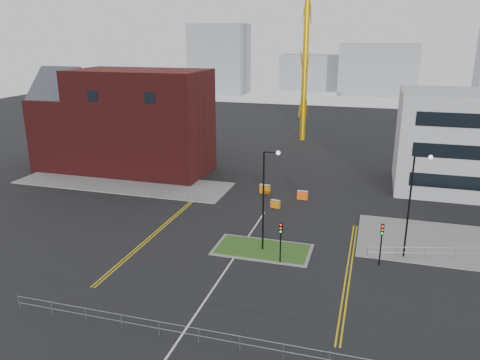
# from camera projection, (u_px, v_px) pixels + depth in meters

# --- Properties ---
(ground) EXTENTS (200.00, 200.00, 0.00)m
(ground) POSITION_uv_depth(u_px,v_px,m) (211.00, 292.00, 34.89)
(ground) COLOR black
(ground) RESTS_ON ground
(pavement_left) EXTENTS (28.00, 8.00, 0.12)m
(pavement_left) POSITION_uv_depth(u_px,v_px,m) (123.00, 183.00, 60.42)
(pavement_left) COLOR slate
(pavement_left) RESTS_ON ground
(island_kerb) EXTENTS (8.60, 4.60, 0.08)m
(island_kerb) POSITION_uv_depth(u_px,v_px,m) (263.00, 250.00, 41.67)
(island_kerb) COLOR slate
(island_kerb) RESTS_ON ground
(grass_island) EXTENTS (8.00, 4.00, 0.12)m
(grass_island) POSITION_uv_depth(u_px,v_px,m) (263.00, 249.00, 41.67)
(grass_island) COLOR #274A18
(grass_island) RESTS_ON ground
(brick_building) EXTENTS (24.20, 10.07, 14.24)m
(brick_building) POSITION_uv_depth(u_px,v_px,m) (122.00, 122.00, 64.72)
(brick_building) COLOR #491213
(brick_building) RESTS_ON ground
(streetlamp_island) EXTENTS (1.46, 0.36, 9.18)m
(streetlamp_island) POSITION_uv_depth(u_px,v_px,m) (266.00, 193.00, 40.03)
(streetlamp_island) COLOR black
(streetlamp_island) RESTS_ON ground
(streetlamp_right_near) EXTENTS (1.46, 0.36, 9.18)m
(streetlamp_right_near) POSITION_uv_depth(u_px,v_px,m) (413.00, 198.00, 38.63)
(streetlamp_right_near) COLOR black
(streetlamp_right_near) RESTS_ON ground
(traffic_light_island) EXTENTS (0.28, 0.33, 3.65)m
(traffic_light_island) POSITION_uv_depth(u_px,v_px,m) (281.00, 235.00, 38.54)
(traffic_light_island) COLOR black
(traffic_light_island) RESTS_ON ground
(traffic_light_right) EXTENTS (0.28, 0.33, 3.65)m
(traffic_light_right) POSITION_uv_depth(u_px,v_px,m) (382.00, 237.00, 38.22)
(traffic_light_right) COLOR black
(traffic_light_right) RESTS_ON ground
(railing_front) EXTENTS (24.05, 0.05, 1.10)m
(railing_front) POSITION_uv_depth(u_px,v_px,m) (178.00, 329.00, 29.16)
(railing_front) COLOR gray
(railing_front) RESTS_ON ground
(railing_left) EXTENTS (6.05, 0.05, 1.10)m
(railing_left) POSITION_uv_depth(u_px,v_px,m) (174.00, 194.00, 54.13)
(railing_left) COLOR gray
(railing_left) RESTS_ON ground
(centre_line) EXTENTS (0.15, 30.00, 0.01)m
(centre_line) POSITION_uv_depth(u_px,v_px,m) (220.00, 279.00, 36.72)
(centre_line) COLOR silver
(centre_line) RESTS_ON ground
(yellow_left_a) EXTENTS (0.12, 24.00, 0.01)m
(yellow_left_a) POSITION_uv_depth(u_px,v_px,m) (160.00, 228.00, 46.48)
(yellow_left_a) COLOR gold
(yellow_left_a) RESTS_ON ground
(yellow_left_b) EXTENTS (0.12, 24.00, 0.01)m
(yellow_left_b) POSITION_uv_depth(u_px,v_px,m) (163.00, 228.00, 46.40)
(yellow_left_b) COLOR gold
(yellow_left_b) RESTS_ON ground
(yellow_right_a) EXTENTS (0.12, 20.00, 0.01)m
(yellow_right_a) POSITION_uv_depth(u_px,v_px,m) (347.00, 272.00, 37.83)
(yellow_right_a) COLOR gold
(yellow_right_a) RESTS_ON ground
(yellow_right_b) EXTENTS (0.12, 20.00, 0.01)m
(yellow_right_b) POSITION_uv_depth(u_px,v_px,m) (350.00, 272.00, 37.75)
(yellow_right_b) COLOR gold
(yellow_right_b) RESTS_ON ground
(skyline_a) EXTENTS (18.00, 12.00, 22.00)m
(skyline_a) POSITION_uv_depth(u_px,v_px,m) (219.00, 59.00, 152.41)
(skyline_a) COLOR gray
(skyline_a) RESTS_ON ground
(skyline_b) EXTENTS (24.00, 12.00, 16.00)m
(skyline_b) POSITION_uv_depth(u_px,v_px,m) (378.00, 69.00, 149.01)
(skyline_b) COLOR gray
(skyline_b) RESTS_ON ground
(skyline_d) EXTENTS (30.00, 12.00, 12.00)m
(skyline_d) POSITION_uv_depth(u_px,v_px,m) (324.00, 72.00, 163.61)
(skyline_d) COLOR gray
(skyline_d) RESTS_ON ground
(barrier_left) EXTENTS (1.33, 0.58, 1.08)m
(barrier_left) POSITION_uv_depth(u_px,v_px,m) (265.00, 189.00, 56.53)
(barrier_left) COLOR orange
(barrier_left) RESTS_ON ground
(barrier_mid) EXTENTS (1.13, 0.60, 0.90)m
(barrier_mid) POSITION_uv_depth(u_px,v_px,m) (275.00, 204.00, 51.78)
(barrier_mid) COLOR orange
(barrier_mid) RESTS_ON ground
(barrier_right) EXTENTS (1.24, 0.46, 1.03)m
(barrier_right) POSITION_uv_depth(u_px,v_px,m) (303.00, 195.00, 54.41)
(barrier_right) COLOR #FF5D0E
(barrier_right) RESTS_ON ground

